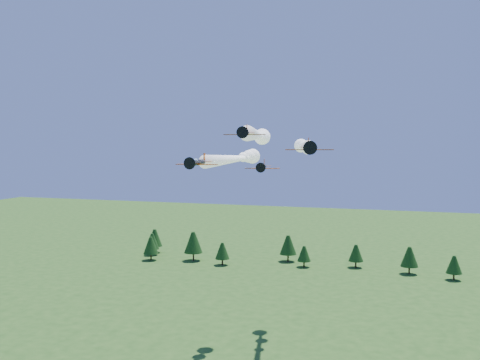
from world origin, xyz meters
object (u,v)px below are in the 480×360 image
(plane_left, at_px, (236,159))
(plane_slot, at_px, (262,167))
(plane_right, at_px, (304,147))
(plane_lead, at_px, (258,135))

(plane_left, xyz_separation_m, plane_slot, (10.76, -17.44, -0.97))
(plane_right, bearing_deg, plane_lead, -119.38)
(plane_right, bearing_deg, plane_left, -157.65)
(plane_lead, xyz_separation_m, plane_slot, (3.02, -7.91, -6.01))
(plane_lead, distance_m, plane_right, 19.90)
(plane_right, relative_size, plane_slot, 8.26)
(plane_left, bearing_deg, plane_lead, -52.84)
(plane_left, distance_m, plane_slot, 20.51)
(plane_lead, height_order, plane_right, plane_lead)
(plane_left, relative_size, plane_slot, 6.35)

